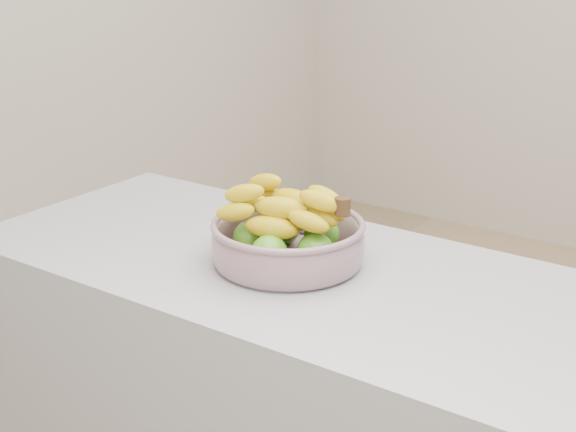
# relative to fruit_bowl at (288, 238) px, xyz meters

# --- Properties ---
(fruit_bowl) EXTENTS (0.30, 0.30, 0.16)m
(fruit_bowl) POSITION_rel_fruit_bowl_xyz_m (0.00, 0.00, 0.00)
(fruit_bowl) COLOR #92A1B0
(fruit_bowl) RESTS_ON counter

